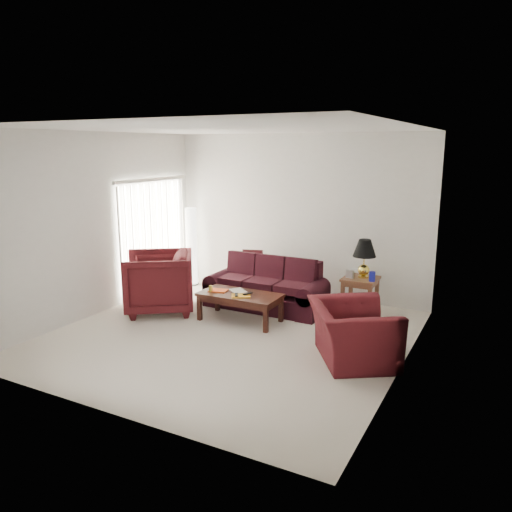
{
  "coord_description": "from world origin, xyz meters",
  "views": [
    {
      "loc": [
        3.61,
        -6.02,
        2.75
      ],
      "look_at": [
        0.0,
        0.85,
        1.05
      ],
      "focal_mm": 35.0,
      "sensor_mm": 36.0,
      "label": 1
    }
  ],
  "objects_px": {
    "end_table": "(360,295)",
    "coffee_table": "(240,307)",
    "sofa": "(266,285)",
    "armchair_left": "(159,282)",
    "armchair_right": "(353,333)",
    "floor_lamp": "(191,246)"
  },
  "relations": [
    {
      "from": "end_table",
      "to": "coffee_table",
      "type": "relative_size",
      "value": 0.47
    },
    {
      "from": "sofa",
      "to": "armchair_left",
      "type": "distance_m",
      "value": 1.82
    },
    {
      "from": "coffee_table",
      "to": "armchair_left",
      "type": "bearing_deg",
      "value": 173.89
    },
    {
      "from": "armchair_right",
      "to": "end_table",
      "type": "bearing_deg",
      "value": -19.63
    },
    {
      "from": "armchair_left",
      "to": "coffee_table",
      "type": "height_order",
      "value": "armchair_left"
    },
    {
      "from": "end_table",
      "to": "armchair_left",
      "type": "xyz_separation_m",
      "value": [
        -3.05,
        -1.52,
        0.21
      ]
    },
    {
      "from": "armchair_left",
      "to": "floor_lamp",
      "type": "bearing_deg",
      "value": 160.87
    },
    {
      "from": "floor_lamp",
      "to": "armchair_right",
      "type": "bearing_deg",
      "value": -27.53
    },
    {
      "from": "end_table",
      "to": "floor_lamp",
      "type": "xyz_separation_m",
      "value": [
        -3.52,
        0.14,
        0.49
      ]
    },
    {
      "from": "end_table",
      "to": "sofa",
      "type": "bearing_deg",
      "value": -160.78
    },
    {
      "from": "sofa",
      "to": "armchair_right",
      "type": "distance_m",
      "value": 2.43
    },
    {
      "from": "armchair_left",
      "to": "armchair_right",
      "type": "height_order",
      "value": "armchair_left"
    },
    {
      "from": "sofa",
      "to": "coffee_table",
      "type": "relative_size",
      "value": 1.58
    },
    {
      "from": "sofa",
      "to": "floor_lamp",
      "type": "bearing_deg",
      "value": 161.23
    },
    {
      "from": "sofa",
      "to": "end_table",
      "type": "height_order",
      "value": "sofa"
    },
    {
      "from": "floor_lamp",
      "to": "armchair_left",
      "type": "distance_m",
      "value": 1.74
    },
    {
      "from": "end_table",
      "to": "armchair_right",
      "type": "relative_size",
      "value": 0.53
    },
    {
      "from": "coffee_table",
      "to": "sofa",
      "type": "bearing_deg",
      "value": 70.72
    },
    {
      "from": "end_table",
      "to": "floor_lamp",
      "type": "bearing_deg",
      "value": 177.76
    },
    {
      "from": "floor_lamp",
      "to": "coffee_table",
      "type": "bearing_deg",
      "value": -36.73
    },
    {
      "from": "sofa",
      "to": "coffee_table",
      "type": "xyz_separation_m",
      "value": [
        -0.07,
        -0.78,
        -0.19
      ]
    },
    {
      "from": "armchair_left",
      "to": "armchair_right",
      "type": "xyz_separation_m",
      "value": [
        3.51,
        -0.42,
        -0.14
      ]
    }
  ]
}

